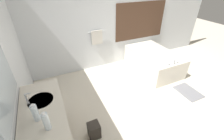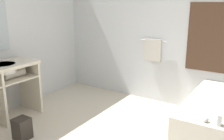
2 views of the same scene
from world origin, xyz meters
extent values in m
plane|color=beige|center=(0.00, 0.00, 0.00)|extent=(16.00, 16.00, 0.00)
cube|color=silver|center=(0.00, 2.23, 1.35)|extent=(7.40, 0.06, 2.70)
cube|color=#4C3323|center=(1.16, 2.19, 1.27)|extent=(1.70, 0.02, 1.10)
cylinder|color=silver|center=(-0.30, 2.16, 1.15)|extent=(0.50, 0.02, 0.02)
cube|color=beige|center=(-0.30, 2.15, 0.98)|extent=(0.32, 0.04, 0.40)
cube|color=silver|center=(-2.23, 0.00, 1.35)|extent=(0.06, 7.40, 2.70)
cube|color=beige|center=(-1.90, 0.00, 0.89)|extent=(0.59, 1.36, 0.05)
cube|color=beige|center=(-1.90, 0.00, 0.65)|extent=(0.56, 1.30, 0.02)
cylinder|color=white|center=(-1.90, 0.20, 0.85)|extent=(0.36, 0.36, 0.14)
cube|color=beige|center=(-1.90, 0.00, 0.43)|extent=(0.54, 0.04, 0.86)
cube|color=beige|center=(-1.90, 0.66, 0.43)|extent=(0.54, 0.04, 0.86)
cylinder|color=beige|center=(-1.85, -0.35, 0.73)|extent=(0.13, 0.38, 0.13)
cylinder|color=beige|center=(-1.85, 0.34, 0.73)|extent=(0.13, 0.38, 0.13)
cylinder|color=silver|center=(-2.06, 0.20, 0.92)|extent=(0.04, 0.04, 0.02)
cylinder|color=silver|center=(-2.06, 0.20, 1.01)|extent=(0.02, 0.02, 0.16)
cube|color=silver|center=(-2.02, 0.20, 1.08)|extent=(0.07, 0.01, 0.01)
cube|color=silver|center=(1.16, 1.35, 0.29)|extent=(1.03, 1.68, 0.57)
ellipsoid|color=white|center=(1.16, 1.35, 0.42)|extent=(0.75, 1.21, 0.30)
cube|color=silver|center=(1.16, 0.61, 0.63)|extent=(0.04, 0.07, 0.12)
sphere|color=silver|center=(1.02, 0.61, 0.60)|extent=(0.06, 0.06, 0.06)
sphere|color=silver|center=(1.30, 0.61, 0.60)|extent=(0.06, 0.06, 0.06)
cylinder|color=white|center=(-1.95, -0.16, 1.03)|extent=(0.08, 0.08, 0.24)
cylinder|color=white|center=(-1.95, -0.16, 1.16)|extent=(0.04, 0.04, 0.02)
cylinder|color=white|center=(-1.83, -0.35, 1.04)|extent=(0.08, 0.08, 0.25)
cylinder|color=white|center=(-1.83, -0.35, 1.17)|extent=(0.04, 0.04, 0.02)
cube|color=#2D2823|center=(-1.21, -0.07, 0.15)|extent=(0.20, 0.20, 0.30)
cube|color=slate|center=(1.31, 0.08, 0.01)|extent=(0.44, 0.62, 0.02)
camera|label=1|loc=(-1.62, -1.71, 2.47)|focal=24.00mm
camera|label=2|loc=(1.49, -1.99, 1.83)|focal=40.00mm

